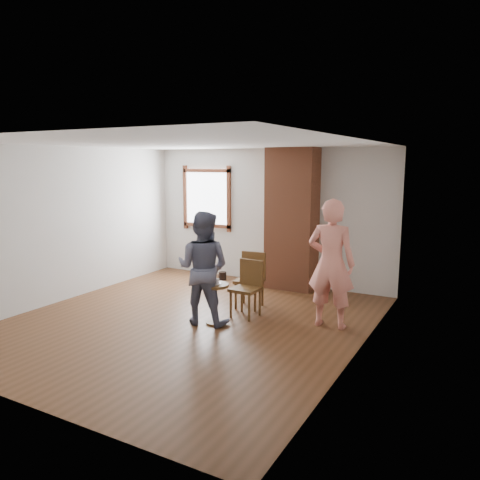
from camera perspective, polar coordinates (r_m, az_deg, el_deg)
name	(u,v)px	position (r m, az deg, el deg)	size (l,w,h in m)	color
ground	(188,322)	(7.09, -6.37, -9.87)	(5.50, 5.50, 0.00)	brown
room_shell	(205,197)	(7.24, -4.23, 5.24)	(5.04, 5.52, 2.62)	silver
brick_chimney	(292,219)	(8.66, 6.34, 2.53)	(0.90, 0.50, 2.60)	#AB5D3C
stoneware_crock	(262,274)	(8.99, 2.72, -4.14)	(0.35, 0.35, 0.45)	tan
dark_pot	(222,276)	(9.44, -2.16, -4.38)	(0.16, 0.16, 0.16)	black
dining_chair_left	(248,285)	(7.20, 0.95, -5.50)	(0.42, 0.42, 0.86)	brown
dining_chair_right	(251,277)	(7.65, 1.35, -4.47)	(0.45, 0.45, 0.89)	brown
side_table	(215,297)	(6.86, -3.04, -6.96)	(0.40, 0.40, 0.60)	brown
cake_plate	(215,284)	(6.80, -3.06, -5.33)	(0.18, 0.18, 0.01)	white
cake_slice	(216,281)	(6.79, -2.99, -5.07)	(0.08, 0.07, 0.06)	white
man	(203,268)	(6.81, -4.53, -3.41)	(0.80, 0.63, 1.65)	#141938
person_pink	(331,264)	(6.74, 11.05, -2.84)	(0.67, 0.44, 1.85)	#F48D7A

